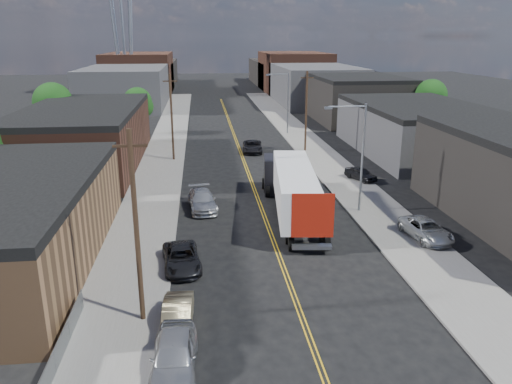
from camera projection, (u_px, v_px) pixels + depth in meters
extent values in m
plane|color=black|center=(234.00, 135.00, 74.02)|extent=(260.00, 260.00, 0.00)
cube|color=gold|center=(243.00, 159.00, 59.79)|extent=(0.32, 120.00, 0.01)
cube|color=slate|center=(163.00, 160.00, 58.76)|extent=(5.00, 140.00, 0.15)
cube|color=slate|center=(320.00, 156.00, 60.78)|extent=(5.00, 140.00, 0.15)
cube|color=#48271C|center=(84.00, 139.00, 56.04)|extent=(12.00, 26.00, 6.00)
cube|color=black|center=(81.00, 110.00, 55.05)|extent=(12.00, 26.00, 0.60)
cube|color=navy|center=(478.00, 185.00, 36.62)|extent=(0.30, 20.00, 0.80)
cube|color=#3A3A3D|center=(417.00, 131.00, 62.26)|extent=(14.00, 24.00, 5.50)
cube|color=black|center=(420.00, 106.00, 61.35)|extent=(14.00, 24.00, 0.60)
cube|color=black|center=(355.00, 100.00, 86.70)|extent=(14.00, 22.00, 7.00)
cube|color=black|center=(357.00, 77.00, 85.56)|extent=(14.00, 22.00, 0.60)
cube|color=#3A3A3D|center=(127.00, 87.00, 103.90)|extent=(16.00, 30.00, 8.00)
cube|color=#3A3A3D|center=(315.00, 85.00, 108.15)|extent=(16.00, 30.00, 8.00)
cube|color=#48271C|center=(139.00, 73.00, 127.31)|extent=(16.00, 26.00, 10.00)
cube|color=#48271C|center=(294.00, 72.00, 131.56)|extent=(16.00, 26.00, 10.00)
cube|color=black|center=(147.00, 74.00, 146.73)|extent=(16.00, 40.00, 7.00)
cube|color=black|center=(281.00, 73.00, 150.98)|extent=(16.00, 40.00, 7.00)
cylinder|color=gray|center=(123.00, 32.00, 114.63)|extent=(0.80, 0.80, 30.00)
cylinder|color=gray|center=(114.00, 32.00, 112.77)|extent=(1.94, 1.94, 29.98)
cylinder|color=gray|center=(130.00, 32.00, 113.14)|extent=(1.94, 1.94, 29.98)
cylinder|color=gray|center=(116.00, 32.00, 116.11)|extent=(1.94, 1.94, 29.98)
cylinder|color=gray|center=(132.00, 32.00, 116.48)|extent=(1.94, 1.94, 29.98)
cylinder|color=gray|center=(362.00, 160.00, 40.33)|extent=(0.18, 0.18, 9.00)
cylinder|color=gray|center=(347.00, 106.00, 38.89)|extent=(3.00, 0.12, 0.12)
cube|color=gray|center=(328.00, 108.00, 38.76)|extent=(0.60, 0.25, 0.18)
cylinder|color=gray|center=(288.00, 104.00, 73.53)|extent=(0.18, 0.18, 9.00)
cylinder|color=gray|center=(278.00, 74.00, 72.08)|extent=(3.00, 0.12, 0.12)
cube|color=gray|center=(268.00, 75.00, 71.95)|extent=(0.60, 0.25, 0.18)
cylinder|color=black|center=(137.00, 231.00, 24.23)|extent=(0.26, 0.26, 10.00)
cube|color=black|center=(130.00, 146.00, 22.98)|extent=(1.60, 0.12, 0.12)
cylinder|color=black|center=(172.00, 118.00, 57.43)|extent=(0.26, 0.26, 10.00)
cube|color=black|center=(170.00, 81.00, 56.17)|extent=(1.60, 0.12, 0.12)
cylinder|color=black|center=(306.00, 112.00, 62.02)|extent=(0.26, 0.26, 10.00)
cube|color=black|center=(307.00, 78.00, 60.76)|extent=(1.60, 0.12, 0.12)
cylinder|color=black|center=(56.00, 129.00, 66.05)|extent=(0.36, 0.36, 4.50)
sphere|color=#143B10|center=(53.00, 102.00, 64.98)|extent=(5.04, 5.04, 5.04)
sphere|color=#143B10|center=(59.00, 108.00, 65.60)|extent=(3.96, 3.96, 3.96)
sphere|color=#143B10|center=(49.00, 107.00, 64.74)|extent=(3.60, 3.60, 3.60)
cylinder|color=black|center=(139.00, 122.00, 73.87)|extent=(0.36, 0.36, 3.75)
sphere|color=#143B10|center=(137.00, 102.00, 72.97)|extent=(4.20, 4.20, 4.20)
sphere|color=#143B10|center=(142.00, 107.00, 73.55)|extent=(3.30, 3.30, 3.30)
sphere|color=#143B10|center=(134.00, 106.00, 72.70)|extent=(3.00, 3.00, 3.00)
cylinder|color=black|center=(429.00, 117.00, 76.57)|extent=(0.36, 0.36, 4.25)
sphere|color=#143B10|center=(431.00, 95.00, 75.56)|extent=(4.76, 4.76, 4.76)
sphere|color=#143B10|center=(433.00, 100.00, 76.16)|extent=(3.74, 3.74, 3.74)
sphere|color=#143B10|center=(429.00, 99.00, 75.30)|extent=(3.40, 3.40, 3.40)
cube|color=silver|center=(295.00, 187.00, 38.79)|extent=(4.15, 13.10, 3.00)
cube|color=#9C190C|center=(313.00, 216.00, 32.68)|extent=(2.81, 0.42, 3.02)
cube|color=gray|center=(312.00, 247.00, 33.34)|extent=(2.70, 0.88, 0.25)
cube|color=black|center=(279.00, 175.00, 46.65)|extent=(3.03, 3.70, 3.33)
cylinder|color=black|center=(307.00, 239.00, 34.68)|extent=(2.89, 1.37, 1.07)
cylinder|color=black|center=(278.00, 186.00, 46.99)|extent=(2.78, 1.35, 1.07)
imported|color=#AAACAF|center=(174.00, 355.00, 21.58)|extent=(2.09, 4.91, 1.66)
imported|color=#7F7453|center=(177.00, 316.00, 24.90)|extent=(1.61, 4.19, 1.36)
imported|color=black|center=(182.00, 258.00, 31.41)|extent=(2.75, 5.06, 1.35)
imported|color=#ABADB0|center=(202.00, 200.00, 42.11)|extent=(2.69, 5.53, 1.55)
imported|color=#A6A9AB|center=(426.00, 229.00, 35.64)|extent=(2.78, 5.11, 1.36)
imported|color=black|center=(361.00, 174.00, 50.29)|extent=(2.94, 4.05, 1.28)
imported|color=black|center=(252.00, 147.00, 62.98)|extent=(2.81, 5.34, 1.43)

